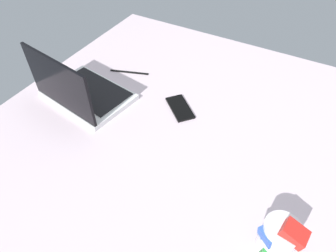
# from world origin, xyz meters

# --- Properties ---
(bed_mattress) EXTENTS (1.80, 1.40, 0.18)m
(bed_mattress) POSITION_xyz_m (0.00, 0.00, 0.09)
(bed_mattress) COLOR silver
(bed_mattress) RESTS_ON ground
(laptop) EXTENTS (0.36, 0.28, 0.23)m
(laptop) POSITION_xyz_m (0.64, 0.03, 0.22)
(laptop) COLOR silver
(laptop) RESTS_ON bed_mattress
(snack_cup) EXTENTS (0.11, 0.09, 0.13)m
(snack_cup) POSITION_xyz_m (-0.16, 0.24, 0.24)
(snack_cup) COLOR silver
(snack_cup) RESTS_ON bed_mattress
(cell_phone) EXTENTS (0.15, 0.14, 0.01)m
(cell_phone) POSITION_xyz_m (0.29, -0.12, 0.18)
(cell_phone) COLOR black
(cell_phone) RESTS_ON bed_mattress
(charger_cable) EXTENTS (0.16, 0.06, 0.01)m
(charger_cable) POSITION_xyz_m (0.59, -0.22, 0.18)
(charger_cable) COLOR black
(charger_cable) RESTS_ON bed_mattress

